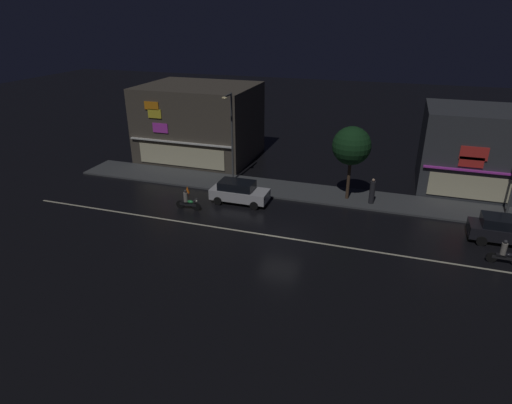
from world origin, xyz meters
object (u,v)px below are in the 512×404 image
Objects in this scene: pedestrian_on_sidewalk at (372,192)px; streetlamp_west at (231,131)px; parked_car_trailing at (506,230)px; motorcycle_lead at (504,254)px; parked_car_near_kerb at (239,192)px; motorcycle_following at (187,201)px; traffic_cone at (187,190)px.

streetlamp_west is at bearing -24.96° from pedestrian_on_sidewalk.
parked_car_trailing is (8.29, -3.25, -0.17)m from pedestrian_on_sidewalk.
parked_car_trailing is at bearing 87.81° from motorcycle_lead.
motorcycle_following is at bearing 36.45° from parked_car_near_kerb.
pedestrian_on_sidewalk is 0.45× the size of parked_car_trailing.
streetlamp_west is at bearing -12.48° from parked_car_trailing.
parked_car_near_kerb is (2.02, -3.78, -3.55)m from streetlamp_west.
parked_car_near_kerb is at bearing 44.83° from motorcycle_following.
parked_car_near_kerb is 4.62m from traffic_cone.
parked_car_trailing is 22.35m from traffic_cone.
pedestrian_on_sidewalk is 1.02× the size of motorcycle_following.
motorcycle_lead is 1.00× the size of motorcycle_following.
motorcycle_following is at bearing -100.41° from streetlamp_west.
streetlamp_west is 3.83× the size of motorcycle_lead.
traffic_cone is (-4.55, 0.49, -0.59)m from parked_car_near_kerb.
parked_car_near_kerb is 1.00× the size of parked_car_trailing.
parked_car_near_kerb reaches higher than traffic_cone.
parked_car_trailing reaches higher than motorcycle_following.
pedestrian_on_sidewalk is at bearing -21.42° from parked_car_trailing.
pedestrian_on_sidewalk is at bearing 8.77° from traffic_cone.
motorcycle_lead is (7.80, -6.06, -0.40)m from pedestrian_on_sidewalk.
motorcycle_following is (-12.61, -4.97, -0.40)m from pedestrian_on_sidewalk.
traffic_cone is at bearing -10.59° from pedestrian_on_sidewalk.
pedestrian_on_sidewalk is 14.21m from traffic_cone.
parked_car_trailing is 2.26× the size of motorcycle_following.
pedestrian_on_sidewalk reaches higher than motorcycle_following.
parked_car_near_kerb is at bearing -61.90° from streetlamp_west.
pedestrian_on_sidewalk is at bearing 149.94° from motorcycle_lead.
streetlamp_west is at bearing 87.96° from motorcycle_following.
pedestrian_on_sidewalk is 3.53× the size of traffic_cone.
pedestrian_on_sidewalk is 9.84m from parked_car_near_kerb.
streetlamp_west reaches higher than parked_car_trailing.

